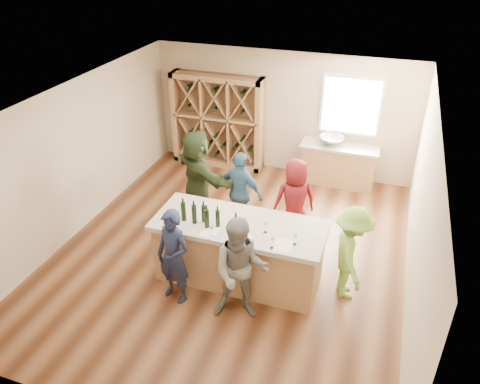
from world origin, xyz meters
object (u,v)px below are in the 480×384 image
(sink, at_px, (331,141))
(person_server, at_px, (351,253))
(wine_rack, at_px, (218,121))
(person_far_right, at_px, (295,201))
(wine_bottle_f, at_px, (236,226))
(tasting_counter_base, at_px, (239,253))
(wine_bottle_b, at_px, (194,214))
(person_near_left, at_px, (173,257))
(wine_bottle_e, at_px, (218,219))
(wine_bottle_c, at_px, (204,214))
(wine_bottle_d, at_px, (207,219))
(person_far_mid, at_px, (241,192))
(person_far_left, at_px, (198,176))
(wine_bottle_a, at_px, (184,212))
(person_near_right, at_px, (241,271))

(sink, height_order, person_server, person_server)
(wine_rack, height_order, person_far_right, wine_rack)
(sink, relative_size, wine_bottle_f, 1.81)
(tasting_counter_base, height_order, wine_bottle_b, wine_bottle_b)
(tasting_counter_base, bearing_deg, person_server, 5.75)
(person_near_left, bearing_deg, wine_bottle_e, 63.89)
(wine_bottle_e, xyz_separation_m, person_near_left, (-0.50, -0.59, -0.43))
(wine_rack, bearing_deg, wine_bottle_c, -71.77)
(wine_bottle_b, xyz_separation_m, wine_bottle_d, (0.23, -0.06, -0.00))
(wine_bottle_e, bearing_deg, wine_rack, 111.19)
(wine_rack, relative_size, person_far_mid, 1.38)
(wine_bottle_f, bearing_deg, person_far_mid, 106.28)
(wine_bottle_d, bearing_deg, person_server, 11.42)
(person_far_left, bearing_deg, wine_bottle_d, 152.11)
(tasting_counter_base, height_order, person_server, person_server)
(person_near_left, bearing_deg, person_far_mid, 95.37)
(sink, relative_size, wine_bottle_c, 1.90)
(person_far_mid, xyz_separation_m, wine_bottle_f, (0.49, -1.69, 0.43))
(wine_bottle_a, height_order, person_far_left, person_far_left)
(person_near_left, xyz_separation_m, wine_bottle_f, (0.84, 0.47, 0.44))
(wine_rack, distance_m, person_near_left, 4.79)
(person_near_right, height_order, person_far_right, person_near_right)
(wine_bottle_e, bearing_deg, wine_bottle_b, -176.69)
(wine_bottle_e, relative_size, person_far_right, 0.18)
(tasting_counter_base, distance_m, person_far_mid, 1.49)
(wine_bottle_d, height_order, wine_bottle_e, wine_bottle_d)
(person_near_right, relative_size, wine_bottle_f, 5.65)
(wine_bottle_a, relative_size, person_far_right, 0.20)
(wine_bottle_b, xyz_separation_m, person_server, (2.40, 0.38, -0.45))
(person_near_right, bearing_deg, wine_bottle_c, 126.38)
(person_near_left, xyz_separation_m, person_far_left, (-0.57, 2.28, 0.13))
(wine_bottle_d, bearing_deg, person_far_mid, 90.37)
(wine_bottle_d, relative_size, wine_bottle_f, 1.05)
(tasting_counter_base, height_order, person_far_mid, person_far_mid)
(person_near_left, height_order, person_near_right, person_near_right)
(wine_bottle_b, bearing_deg, wine_bottle_e, 3.31)
(wine_bottle_c, xyz_separation_m, wine_bottle_d, (0.11, -0.14, 0.02))
(tasting_counter_base, relative_size, person_far_right, 1.62)
(person_far_right, bearing_deg, wine_bottle_b, 25.07)
(wine_bottle_d, bearing_deg, wine_bottle_a, 169.97)
(wine_bottle_b, bearing_deg, person_far_right, 52.09)
(wine_bottle_d, xyz_separation_m, person_far_right, (1.01, 1.66, -0.44))
(tasting_counter_base, xyz_separation_m, person_far_right, (0.58, 1.39, 0.30))
(tasting_counter_base, xyz_separation_m, wine_bottle_f, (0.05, -0.30, 0.73))
(tasting_counter_base, xyz_separation_m, person_near_left, (-0.79, -0.77, 0.29))
(wine_bottle_c, relative_size, person_server, 0.18)
(person_far_mid, bearing_deg, wine_bottle_e, 110.47)
(wine_bottle_a, bearing_deg, person_near_left, -82.98)
(wine_rack, xyz_separation_m, sink, (2.70, -0.07, -0.09))
(person_near_left, xyz_separation_m, person_far_right, (1.37, 2.16, 0.01))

